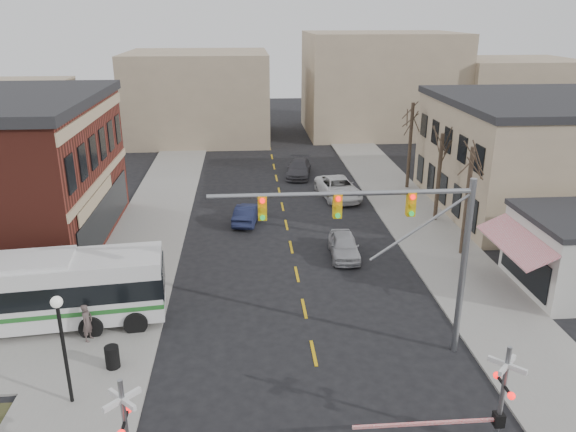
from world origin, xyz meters
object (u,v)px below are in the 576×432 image
object	(u,v)px
transit_bus	(17,293)
traffic_signal_mast	(398,232)
car_b	(247,213)
pedestrian_near	(87,323)
pedestrian_far	(94,286)
rr_crossing_east	(490,399)
trash_bin	(112,357)
street_lamp	(61,328)
car_d	(299,169)
car_c	(338,188)
car_a	(344,246)

from	to	relation	value
transit_bus	traffic_signal_mast	xyz separation A→B (m)	(17.00, -3.35, 3.84)
car_b	pedestrian_near	xyz separation A→B (m)	(-7.38, -15.05, 0.34)
pedestrian_far	traffic_signal_mast	bearing A→B (deg)	-51.45
rr_crossing_east	pedestrian_far	distance (m)	19.86
rr_crossing_east	trash_bin	distance (m)	14.98
transit_bus	street_lamp	distance (m)	7.10
rr_crossing_east	car_d	bearing A→B (deg)	95.18
street_lamp	car_d	bearing A→B (deg)	69.19
rr_crossing_east	street_lamp	world-z (taller)	street_lamp
trash_bin	car_c	xyz separation A→B (m)	(13.31, 22.46, 0.20)
transit_bus	car_b	world-z (taller)	transit_bus
rr_crossing_east	trash_bin	size ratio (longest dim) A/B	5.70
traffic_signal_mast	car_c	world-z (taller)	traffic_signal_mast
trash_bin	pedestrian_far	size ratio (longest dim) A/B	0.61
car_a	pedestrian_far	world-z (taller)	pedestrian_far
car_a	car_b	world-z (taller)	car_a
street_lamp	pedestrian_near	xyz separation A→B (m)	(-0.42, 4.35, -2.32)
rr_crossing_east	car_d	world-z (taller)	rr_crossing_east
trash_bin	car_a	distance (m)	15.98
transit_bus	street_lamp	size ratio (longest dim) A/B	3.01
rr_crossing_east	car_b	distance (m)	24.22
car_c	car_a	bearing A→B (deg)	-105.70
traffic_signal_mast	street_lamp	xyz separation A→B (m)	(-13.13, -2.43, -2.43)
transit_bus	traffic_signal_mast	distance (m)	17.75
trash_bin	pedestrian_near	size ratio (longest dim) A/B	0.54
car_b	car_d	size ratio (longest dim) A/B	0.83
rr_crossing_east	pedestrian_far	size ratio (longest dim) A/B	3.47
transit_bus	car_c	size ratio (longest dim) A/B	2.33
transit_bus	car_d	distance (m)	29.84
traffic_signal_mast	trash_bin	bearing A→B (deg)	-178.62
transit_bus	rr_crossing_east	bearing A→B (deg)	-26.04
car_a	pedestrian_near	world-z (taller)	pedestrian_near
car_c	pedestrian_far	distance (m)	22.53
car_c	pedestrian_far	world-z (taller)	pedestrian_far
trash_bin	car_c	distance (m)	26.11
traffic_signal_mast	pedestrian_far	world-z (taller)	traffic_signal_mast
trash_bin	street_lamp	bearing A→B (deg)	-117.64
car_c	car_d	world-z (taller)	car_c
rr_crossing_east	car_a	size ratio (longest dim) A/B	1.32
trash_bin	car_a	size ratio (longest dim) A/B	0.23
traffic_signal_mast	car_a	world-z (taller)	traffic_signal_mast
trash_bin	car_d	distance (m)	30.90
car_d	pedestrian_far	bearing A→B (deg)	-109.02
pedestrian_far	car_d	bearing A→B (deg)	31.44
trash_bin	pedestrian_far	distance (m)	6.50
car_d	pedestrian_far	size ratio (longest dim) A/B	3.13
street_lamp	pedestrian_near	bearing A→B (deg)	95.47
street_lamp	trash_bin	size ratio (longest dim) A/B	4.62
street_lamp	trash_bin	distance (m)	3.65
rr_crossing_east	pedestrian_near	world-z (taller)	rr_crossing_east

